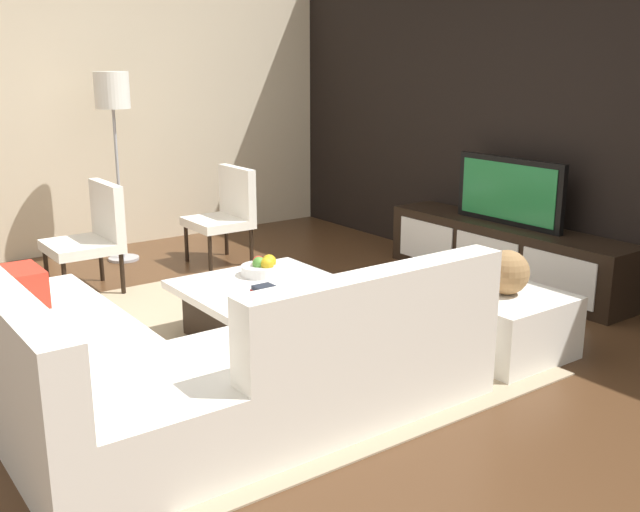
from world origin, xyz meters
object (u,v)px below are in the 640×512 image
at_px(ottoman, 503,324).
at_px(accent_chair_far, 227,209).
at_px(book_stack, 266,291).
at_px(accent_chair_near, 93,231).
at_px(media_console, 505,254).
at_px(decorative_ball, 507,272).
at_px(television, 509,191).
at_px(sectional_couch, 171,361).
at_px(fruit_bowl, 262,267).
at_px(coffee_table, 263,309).
at_px(floor_lamp, 113,103).

relative_size(ottoman, accent_chair_far, 0.80).
bearing_deg(book_stack, ottoman, 52.87).
bearing_deg(accent_chair_near, media_console, 64.54).
height_order(accent_chair_far, decorative_ball, accent_chair_far).
height_order(ottoman, book_stack, book_stack).
height_order(television, decorative_ball, television).
height_order(sectional_couch, accent_chair_near, accent_chair_near).
bearing_deg(accent_chair_near, decorative_ball, 36.70).
xyz_separation_m(television, decorative_ball, (1.02, -1.22, -0.24)).
xyz_separation_m(media_console, fruit_bowl, (-0.28, -2.19, 0.18)).
height_order(coffee_table, book_stack, book_stack).
relative_size(accent_chair_near, fruit_bowl, 3.11).
relative_size(sectional_couch, coffee_table, 2.36).
bearing_deg(decorative_ball, book_stack, -127.13).
bearing_deg(fruit_bowl, coffee_table, -31.07).
height_order(television, floor_lamp, floor_lamp).
bearing_deg(floor_lamp, television, 41.82).
bearing_deg(sectional_couch, television, 99.08).
bearing_deg(accent_chair_near, floor_lamp, 152.71).
relative_size(coffee_table, ottoman, 1.46).
relative_size(television, decorative_ball, 3.78).
xyz_separation_m(accent_chair_near, decorative_ball, (2.83, 1.61, 0.05)).
bearing_deg(media_console, sectional_couch, -80.91).
xyz_separation_m(ottoman, book_stack, (-0.90, -1.19, 0.21)).
distance_m(media_console, accent_chair_far, 2.49).
bearing_deg(sectional_couch, accent_chair_near, 169.78).
distance_m(floor_lamp, fruit_bowl, 2.51).
bearing_deg(fruit_bowl, floor_lamp, -177.25).
bearing_deg(television, media_console, -90.00).
bearing_deg(accent_chair_far, coffee_table, -17.13).
bearing_deg(fruit_bowl, book_stack, -29.10).
xyz_separation_m(floor_lamp, accent_chair_far, (0.63, 0.76, -0.94)).
distance_m(television, book_stack, 2.44).
bearing_deg(sectional_couch, fruit_bowl, 127.01).
bearing_deg(sectional_couch, media_console, 99.09).
height_order(fruit_bowl, accent_chair_far, accent_chair_far).
bearing_deg(floor_lamp, accent_chair_far, 50.37).
relative_size(floor_lamp, decorative_ball, 6.14).
distance_m(media_console, book_stack, 2.42).
relative_size(media_console, coffee_table, 2.22).
bearing_deg(floor_lamp, decorative_ball, 16.76).
distance_m(accent_chair_near, fruit_bowl, 1.65).
relative_size(sectional_couch, accent_chair_far, 2.77).
bearing_deg(book_stack, media_console, 92.87).
relative_size(media_console, television, 2.15).
height_order(sectional_couch, floor_lamp, floor_lamp).
xyz_separation_m(coffee_table, floor_lamp, (-2.47, -0.00, 1.23)).
relative_size(media_console, accent_chair_near, 2.61).
bearing_deg(coffee_table, fruit_bowl, 148.93).
distance_m(accent_chair_near, ottoman, 3.26).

